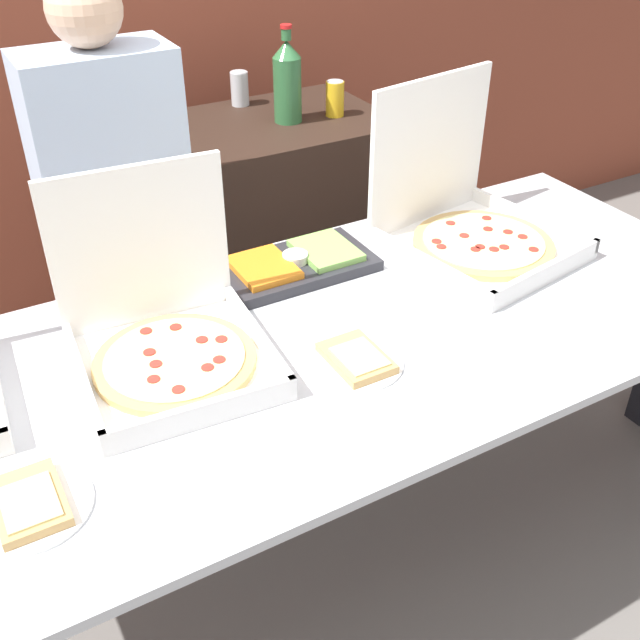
% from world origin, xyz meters
% --- Properties ---
extents(ground_plane, '(16.00, 16.00, 0.00)m').
position_xyz_m(ground_plane, '(0.00, 0.00, 0.00)').
color(ground_plane, slate).
extents(buffet_table, '(2.34, 0.96, 0.90)m').
position_xyz_m(buffet_table, '(0.00, 0.00, 0.80)').
color(buffet_table, silver).
rests_on(buffet_table, ground_plane).
extents(pizza_box_far_left, '(0.52, 0.54, 0.45)m').
position_xyz_m(pizza_box_far_left, '(0.60, 0.19, 0.97)').
color(pizza_box_far_left, white).
rests_on(pizza_box_far_left, buffet_table).
extents(pizza_box_near_left, '(0.44, 0.46, 0.41)m').
position_xyz_m(pizza_box_near_left, '(-0.34, 0.09, 0.97)').
color(pizza_box_near_left, white).
rests_on(pizza_box_near_left, buffet_table).
extents(paper_plate_front_center, '(0.22, 0.22, 0.03)m').
position_xyz_m(paper_plate_front_center, '(0.02, -0.13, 0.91)').
color(paper_plate_front_center, white).
rests_on(paper_plate_front_center, buffet_table).
extents(paper_plate_front_right, '(0.22, 0.22, 0.03)m').
position_xyz_m(paper_plate_front_right, '(-0.72, -0.21, 0.91)').
color(paper_plate_front_right, white).
rests_on(paper_plate_front_right, buffet_table).
extents(veggie_tray, '(0.42, 0.23, 0.05)m').
position_xyz_m(veggie_tray, '(0.10, 0.31, 0.92)').
color(veggie_tray, '#28282D').
rests_on(veggie_tray, buffet_table).
extents(sideboard_podium, '(0.76, 0.58, 1.03)m').
position_xyz_m(sideboard_podium, '(0.44, 1.08, 0.51)').
color(sideboard_podium, black).
rests_on(sideboard_podium, ground_plane).
extents(soda_bottle, '(0.10, 0.10, 0.33)m').
position_xyz_m(soda_bottle, '(0.47, 1.05, 1.17)').
color(soda_bottle, '#2D6638').
rests_on(soda_bottle, sideboard_podium).
extents(soda_can_silver, '(0.07, 0.07, 0.12)m').
position_xyz_m(soda_can_silver, '(0.39, 1.30, 1.09)').
color(soda_can_silver, silver).
rests_on(soda_can_silver, sideboard_podium).
extents(soda_can_colored, '(0.07, 0.07, 0.12)m').
position_xyz_m(soda_can_colored, '(0.64, 1.02, 1.09)').
color(soda_can_colored, gold).
rests_on(soda_can_colored, sideboard_podium).
extents(person_guest_cap, '(0.40, 0.22, 1.63)m').
position_xyz_m(person_guest_cap, '(-0.26, 0.72, 0.85)').
color(person_guest_cap, black).
rests_on(person_guest_cap, ground_plane).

